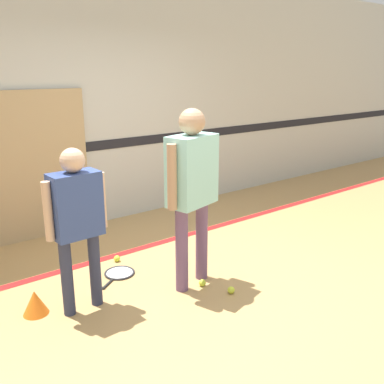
# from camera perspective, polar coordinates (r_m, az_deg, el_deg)

# --- Properties ---
(ground_plane) EXTENTS (16.00, 16.00, 0.00)m
(ground_plane) POSITION_cam_1_polar(r_m,az_deg,el_deg) (4.12, 1.51, -12.38)
(ground_plane) COLOR tan
(wall_back) EXTENTS (16.00, 0.07, 3.20)m
(wall_back) POSITION_cam_1_polar(r_m,az_deg,el_deg) (5.53, -13.36, 11.88)
(wall_back) COLOR beige
(wall_back) RESTS_ON ground_plane
(floor_stripe) EXTENTS (14.40, 0.10, 0.01)m
(floor_stripe) POSITION_cam_1_polar(r_m,az_deg,el_deg) (4.94, -6.70, -7.40)
(floor_stripe) COLOR red
(floor_stripe) RESTS_ON ground_plane
(person_instructor) EXTENTS (0.61, 0.36, 1.65)m
(person_instructor) POSITION_cam_1_polar(r_m,az_deg,el_deg) (3.79, 0.00, 1.64)
(person_instructor) COLOR #6B4C70
(person_instructor) RESTS_ON ground_plane
(person_student_left) EXTENTS (0.53, 0.23, 1.38)m
(person_student_left) POSITION_cam_1_polar(r_m,az_deg,el_deg) (3.53, -15.14, -2.76)
(person_student_left) COLOR #2D334C
(person_student_left) RESTS_ON ground_plane
(racket_spare_on_floor) EXTENTS (0.49, 0.42, 0.03)m
(racket_spare_on_floor) POSITION_cam_1_polar(r_m,az_deg,el_deg) (4.38, -9.73, -10.66)
(racket_spare_on_floor) COLOR #28282D
(racket_spare_on_floor) RESTS_ON ground_plane
(tennis_ball_near_instructor) EXTENTS (0.07, 0.07, 0.07)m
(tennis_ball_near_instructor) POSITION_cam_1_polar(r_m,az_deg,el_deg) (3.99, 5.24, -12.89)
(tennis_ball_near_instructor) COLOR #CCE038
(tennis_ball_near_instructor) RESTS_ON ground_plane
(tennis_ball_by_spare_racket) EXTENTS (0.07, 0.07, 0.07)m
(tennis_ball_by_spare_racket) POSITION_cam_1_polar(r_m,az_deg,el_deg) (4.64, -9.98, -8.73)
(tennis_ball_by_spare_racket) COLOR #CCE038
(tennis_ball_by_spare_racket) RESTS_ON ground_plane
(tennis_ball_stray_left) EXTENTS (0.07, 0.07, 0.07)m
(tennis_ball_stray_left) POSITION_cam_1_polar(r_m,az_deg,el_deg) (4.10, 1.41, -12.02)
(tennis_ball_stray_left) COLOR #CCE038
(tennis_ball_stray_left) RESTS_ON ground_plane
(training_cone) EXTENTS (0.21, 0.21, 0.21)m
(training_cone) POSITION_cam_1_polar(r_m,az_deg,el_deg) (3.88, -20.19, -13.66)
(training_cone) COLOR orange
(training_cone) RESTS_ON ground_plane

